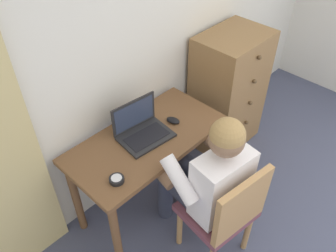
{
  "coord_description": "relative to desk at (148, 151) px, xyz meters",
  "views": [
    {
      "loc": [
        -1.5,
        0.57,
        2.32
      ],
      "look_at": [
        -0.27,
        1.75,
        0.83
      ],
      "focal_mm": 37.1,
      "sensor_mm": 36.0,
      "label": 1
    }
  ],
  "objects": [
    {
      "name": "chair",
      "position": [
        0.05,
        -0.65,
        -0.13
      ],
      "size": [
        0.47,
        0.45,
        0.87
      ],
      "color": "brown",
      "rests_on": "ground_plane"
    },
    {
      "name": "wall_back",
      "position": [
        0.37,
        0.35,
        0.64
      ],
      "size": [
        4.8,
        0.05,
        2.5
      ],
      "primitive_type": "cube",
      "color": "silver",
      "rests_on": "ground_plane"
    },
    {
      "name": "desk",
      "position": [
        0.0,
        0.0,
        0.0
      ],
      "size": [
        1.11,
        0.55,
        0.73
      ],
      "color": "brown",
      "rests_on": "ground_plane"
    },
    {
      "name": "laptop",
      "position": [
        -0.0,
        0.04,
        0.17
      ],
      "size": [
        0.36,
        0.28,
        0.24
      ],
      "color": "#232326",
      "rests_on": "desk"
    },
    {
      "name": "dresser",
      "position": [
        1.03,
        0.07,
        -0.07
      ],
      "size": [
        0.6,
        0.47,
        1.08
      ],
      "color": "olive",
      "rests_on": "ground_plane"
    },
    {
      "name": "desk_clock",
      "position": [
        -0.38,
        -0.15,
        0.14
      ],
      "size": [
        0.09,
        0.09,
        0.03
      ],
      "color": "black",
      "rests_on": "desk"
    },
    {
      "name": "person_seated",
      "position": [
        0.07,
        -0.47,
        0.05
      ],
      "size": [
        0.58,
        0.62,
        1.18
      ],
      "color": "#33384C",
      "rests_on": "ground_plane"
    },
    {
      "name": "computer_mouse",
      "position": [
        0.24,
        -0.02,
        0.14
      ],
      "size": [
        0.08,
        0.11,
        0.03
      ],
      "primitive_type": "ellipsoid",
      "rotation": [
        0.0,
        0.0,
        0.25
      ],
      "color": "black",
      "rests_on": "desk"
    }
  ]
}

